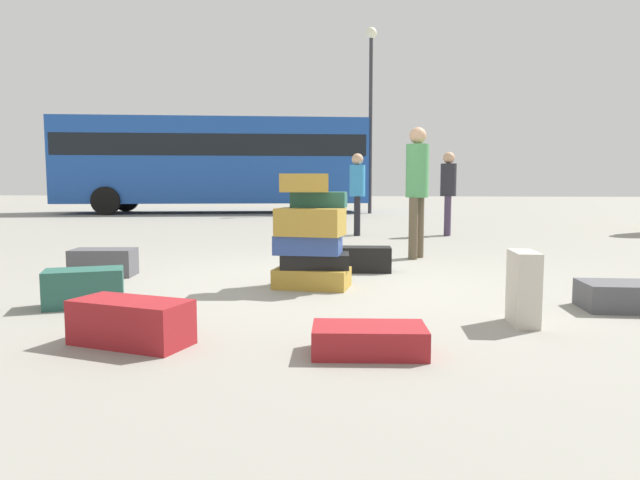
# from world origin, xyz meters

# --- Properties ---
(ground_plane) EXTENTS (80.00, 80.00, 0.00)m
(ground_plane) POSITION_xyz_m (0.00, 0.00, 0.00)
(ground_plane) COLOR gray
(suitcase_tower) EXTENTS (0.74, 0.61, 1.09)m
(suitcase_tower) POSITION_xyz_m (-0.13, -0.23, 0.47)
(suitcase_tower) COLOR #B28C33
(suitcase_tower) RESTS_ON ground
(suitcase_maroon_upright_blue) EXTENTS (0.69, 0.41, 0.17)m
(suitcase_maroon_upright_blue) POSITION_xyz_m (0.47, -2.33, 0.08)
(suitcase_maroon_upright_blue) COLOR maroon
(suitcase_maroon_upright_blue) RESTS_ON ground
(suitcase_charcoal_white_trunk) EXTENTS (0.70, 0.45, 0.29)m
(suitcase_charcoal_white_trunk) POSITION_xyz_m (-2.45, 0.21, 0.15)
(suitcase_charcoal_white_trunk) COLOR #4C4C51
(suitcase_charcoal_white_trunk) RESTS_ON ground
(suitcase_cream_foreground_far) EXTENTS (0.17, 0.35, 0.52)m
(suitcase_cream_foreground_far) POSITION_xyz_m (1.53, -1.51, 0.26)
(suitcase_cream_foreground_far) COLOR beige
(suitcase_cream_foreground_far) RESTS_ON ground
(suitcase_teal_behind_tower) EXTENTS (0.69, 0.55, 0.30)m
(suitcase_teal_behind_tower) POSITION_xyz_m (-1.87, -1.26, 0.15)
(suitcase_teal_behind_tower) COLOR #26594C
(suitcase_teal_behind_tower) RESTS_ON ground
(suitcase_charcoal_right_side) EXTENTS (0.68, 0.44, 0.22)m
(suitcase_charcoal_right_side) POSITION_xyz_m (2.46, -0.93, 0.11)
(suitcase_charcoal_right_side) COLOR #4C4C51
(suitcase_charcoal_right_side) RESTS_ON ground
(suitcase_black_foreground_near) EXTENTS (0.59, 0.32, 0.28)m
(suitcase_black_foreground_near) POSITION_xyz_m (0.36, 0.80, 0.14)
(suitcase_black_foreground_near) COLOR black
(suitcase_black_foreground_near) RESTS_ON ground
(suitcase_maroon_left_side) EXTENTS (0.80, 0.52, 0.28)m
(suitcase_maroon_left_side) POSITION_xyz_m (-1.00, -2.28, 0.14)
(suitcase_maroon_left_side) COLOR maroon
(suitcase_maroon_left_side) RESTS_ON ground
(person_bearded_onlooker) EXTENTS (0.30, 0.32, 1.73)m
(person_bearded_onlooker) POSITION_xyz_m (0.99, 2.04, 1.03)
(person_bearded_onlooker) COLOR brown
(person_bearded_onlooker) RESTS_ON ground
(person_tourist_with_camera) EXTENTS (0.30, 0.34, 1.57)m
(person_tourist_with_camera) POSITION_xyz_m (0.07, 5.37, 0.93)
(person_tourist_with_camera) COLOR black
(person_tourist_with_camera) RESTS_ON ground
(person_passerby_in_red) EXTENTS (0.30, 0.34, 1.59)m
(person_passerby_in_red) POSITION_xyz_m (1.80, 5.52, 0.95)
(person_passerby_in_red) COLOR #3F334C
(person_passerby_in_red) RESTS_ON ground
(parked_bus) EXTENTS (10.53, 4.41, 3.15)m
(parked_bus) POSITION_xyz_m (-5.15, 13.56, 1.83)
(parked_bus) COLOR #1E4CA5
(parked_bus) RESTS_ON ground
(lamp_post) EXTENTS (0.36, 0.36, 6.07)m
(lamp_post) POSITION_xyz_m (0.14, 13.61, 3.96)
(lamp_post) COLOR #333338
(lamp_post) RESTS_ON ground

